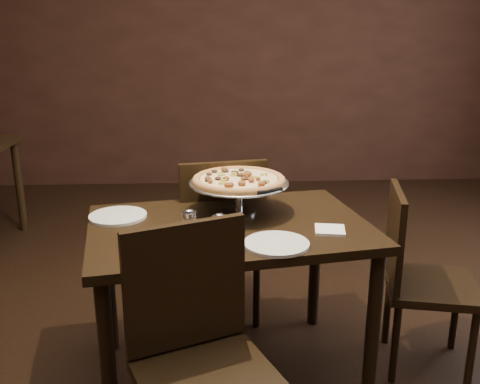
{
  "coord_description": "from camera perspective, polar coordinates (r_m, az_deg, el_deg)",
  "views": [
    {
      "loc": [
        -0.04,
        -2.14,
        1.6
      ],
      "look_at": [
        0.08,
        0.15,
        0.9
      ],
      "focal_mm": 40.0,
      "sensor_mm": 36.0,
      "label": 1
    }
  ],
  "objects": [
    {
      "name": "chair_far",
      "position": [
        2.93,
        -2.17,
        -4.55
      ],
      "size": [
        0.52,
        0.52,
        0.97
      ],
      "rotation": [
        0.0,
        0.0,
        3.32
      ],
      "color": "black",
      "rests_on": "ground"
    },
    {
      "name": "serving_spatula",
      "position": [
        2.33,
        3.19,
        0.03
      ],
      "size": [
        0.17,
        0.17,
        0.02
      ],
      "rotation": [
        0.0,
        0.0,
        -1.01
      ],
      "color": "#BABAC2",
      "rests_on": "pizza_stand"
    },
    {
      "name": "napkin_stack",
      "position": [
        2.33,
        9.57,
        -4.03
      ],
      "size": [
        0.14,
        0.14,
        0.01
      ],
      "primitive_type": "cube",
      "rotation": [
        0.0,
        0.0,
        -0.16
      ],
      "color": "white",
      "rests_on": "dining_table"
    },
    {
      "name": "pepper_flake_shaker",
      "position": [
        2.22,
        -2.23,
        -3.64
      ],
      "size": [
        0.06,
        0.06,
        0.11
      ],
      "color": "maroon",
      "rests_on": "dining_table"
    },
    {
      "name": "pizza_stand",
      "position": [
        2.48,
        -0.13,
        1.23
      ],
      "size": [
        0.47,
        0.47,
        0.19
      ],
      "color": "#BABAC2",
      "rests_on": "dining_table"
    },
    {
      "name": "plate_near",
      "position": [
        2.16,
        3.92,
        -5.53
      ],
      "size": [
        0.26,
        0.26,
        0.01
      ],
      "primitive_type": "cylinder",
      "color": "white",
      "rests_on": "dining_table"
    },
    {
      "name": "packet_caddy",
      "position": [
        2.17,
        -6.5,
        -4.88
      ],
      "size": [
        0.08,
        0.08,
        0.06
      ],
      "rotation": [
        0.0,
        0.0,
        0.04
      ],
      "color": "black",
      "rests_on": "dining_table"
    },
    {
      "name": "dining_table",
      "position": [
        2.42,
        -1.12,
        -5.67
      ],
      "size": [
        1.36,
        1.02,
        0.77
      ],
      "rotation": [
        0.0,
        0.0,
        0.18
      ],
      "color": "black",
      "rests_on": "ground"
    },
    {
      "name": "room",
      "position": [
        2.18,
        -0.2,
        11.74
      ],
      "size": [
        6.04,
        7.04,
        2.84
      ],
      "color": "black",
      "rests_on": "ground"
    },
    {
      "name": "chair_near",
      "position": [
        1.93,
        -4.27,
        -16.79
      ],
      "size": [
        0.59,
        0.59,
        0.97
      ],
      "rotation": [
        0.0,
        0.0,
        0.39
      ],
      "color": "black",
      "rests_on": "ground"
    },
    {
      "name": "chair_side",
      "position": [
        2.7,
        18.38,
        -8.22
      ],
      "size": [
        0.5,
        0.5,
        0.9
      ],
      "rotation": [
        0.0,
        0.0,
        1.36
      ],
      "color": "black",
      "rests_on": "ground"
    },
    {
      "name": "parmesan_shaker",
      "position": [
        2.26,
        -5.46,
        -3.25
      ],
      "size": [
        0.06,
        0.06,
        0.11
      ],
      "color": "#F3E6BD",
      "rests_on": "dining_table"
    },
    {
      "name": "plate_left",
      "position": [
        2.53,
        -12.89,
        -2.51
      ],
      "size": [
        0.26,
        0.26,
        0.01
      ],
      "primitive_type": "cylinder",
      "color": "white",
      "rests_on": "dining_table"
    }
  ]
}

